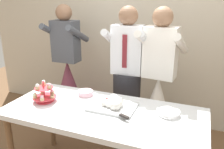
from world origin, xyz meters
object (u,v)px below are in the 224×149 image
object	(u,v)px
round_cake	(86,94)
person_groom	(127,87)
main_cake_tray	(113,104)
plate_stack	(169,113)
person_guest	(68,84)
cupcake_stand	(44,94)
person_bride	(157,105)
dessert_table	(103,118)

from	to	relation	value
round_cake	person_groom	world-z (taller)	person_groom
main_cake_tray	plate_stack	world-z (taller)	main_cake_tray
person_guest	cupcake_stand	bearing A→B (deg)	-71.27
cupcake_stand	person_bride	world-z (taller)	person_bride
plate_stack	person_groom	xyz separation A→B (m)	(-0.56, 0.57, -0.05)
cupcake_stand	person_groom	xyz separation A→B (m)	(0.61, 0.73, -0.11)
plate_stack	person_guest	bearing A→B (deg)	153.33
round_cake	person_groom	xyz separation A→B (m)	(0.29, 0.47, -0.05)
dessert_table	plate_stack	bearing A→B (deg)	13.39
cupcake_stand	main_cake_tray	distance (m)	0.68
dessert_table	person_bride	world-z (taller)	person_bride
cupcake_stand	person_bride	bearing A→B (deg)	36.15
person_bride	dessert_table	bearing A→B (deg)	-118.15
person_groom	person_bride	xyz separation A→B (m)	(0.36, -0.02, -0.16)
cupcake_stand	person_groom	bearing A→B (deg)	50.14
cupcake_stand	person_bride	xyz separation A→B (m)	(0.97, 0.71, -0.27)
main_cake_tray	round_cake	distance (m)	0.39
plate_stack	main_cake_tray	bearing A→B (deg)	-174.46
main_cake_tray	person_groom	xyz separation A→B (m)	(-0.06, 0.61, -0.07)
main_cake_tray	person_guest	bearing A→B (deg)	140.99
plate_stack	dessert_table	bearing A→B (deg)	-166.61
round_cake	main_cake_tray	bearing A→B (deg)	-22.10
person_bride	person_guest	xyz separation A→B (m)	(-1.28, 0.19, 0.00)
dessert_table	person_groom	world-z (taller)	person_groom
cupcake_stand	person_guest	world-z (taller)	person_guest
plate_stack	round_cake	world-z (taller)	round_cake
cupcake_stand	plate_stack	world-z (taller)	cupcake_stand
dessert_table	person_guest	world-z (taller)	person_guest
main_cake_tray	person_bride	xyz separation A→B (m)	(0.30, 0.60, -0.23)
main_cake_tray	round_cake	world-z (taller)	main_cake_tray
main_cake_tray	round_cake	bearing A→B (deg)	157.90
cupcake_stand	round_cake	bearing A→B (deg)	39.50
main_cake_tray	person_guest	xyz separation A→B (m)	(-0.97, 0.79, -0.23)
dessert_table	round_cake	size ratio (longest dim) A/B	7.50
main_cake_tray	plate_stack	xyz separation A→B (m)	(0.50, 0.05, -0.02)
plate_stack	person_groom	size ratio (longest dim) A/B	0.11
person_groom	person_bride	bearing A→B (deg)	-2.65
dessert_table	plate_stack	world-z (taller)	plate_stack
dessert_table	plate_stack	size ratio (longest dim) A/B	9.67
round_cake	person_guest	world-z (taller)	person_guest
person_groom	dessert_table	bearing A→B (deg)	-90.12
main_cake_tray	person_groom	world-z (taller)	person_groom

